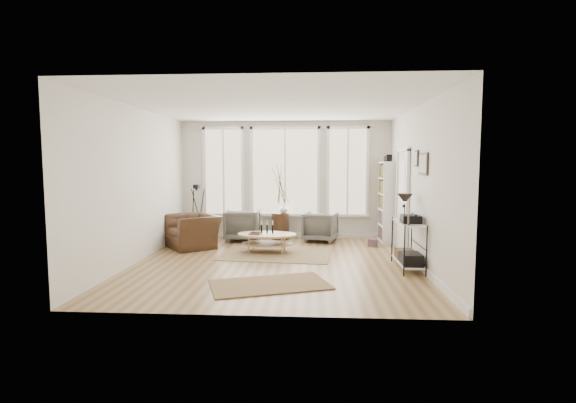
# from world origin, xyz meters

# --- Properties ---
(room) EXTENTS (5.50, 5.54, 2.90)m
(room) POSITION_xyz_m (0.02, 0.03, 1.43)
(room) COLOR #9E7C4F
(room) RESTS_ON ground
(bay_window) EXTENTS (4.14, 0.12, 2.24)m
(bay_window) POSITION_xyz_m (0.00, 2.71, 1.61)
(bay_window) COLOR tan
(bay_window) RESTS_ON ground
(door) EXTENTS (0.09, 1.06, 2.22)m
(door) POSITION_xyz_m (2.57, 1.15, 1.12)
(door) COLOR silver
(door) RESTS_ON ground
(bookcase) EXTENTS (0.31, 0.85, 2.06)m
(bookcase) POSITION_xyz_m (2.44, 2.23, 0.96)
(bookcase) COLOR white
(bookcase) RESTS_ON ground
(low_shelf) EXTENTS (0.38, 1.08, 1.30)m
(low_shelf) POSITION_xyz_m (2.38, -0.30, 0.51)
(low_shelf) COLOR white
(low_shelf) RESTS_ON ground
(wall_art) EXTENTS (0.04, 0.88, 0.44)m
(wall_art) POSITION_xyz_m (2.58, -0.27, 1.88)
(wall_art) COLOR black
(wall_art) RESTS_ON ground
(rug_main) EXTENTS (2.33, 1.83, 0.01)m
(rug_main) POSITION_xyz_m (-0.04, 0.79, 0.01)
(rug_main) COLOR brown
(rug_main) RESTS_ON ground
(rug_runner) EXTENTS (2.00, 1.52, 0.01)m
(rug_runner) POSITION_xyz_m (0.04, -1.45, 0.01)
(rug_runner) COLOR brown
(rug_runner) RESTS_ON ground
(coffee_table) EXTENTS (1.29, 0.87, 0.57)m
(coffee_table) POSITION_xyz_m (-0.27, 0.91, 0.31)
(coffee_table) COLOR tan
(coffee_table) RESTS_ON ground
(armchair_left) EXTENTS (0.85, 0.87, 0.76)m
(armchair_left) POSITION_xyz_m (-1.00, 2.22, 0.38)
(armchair_left) COLOR #5E5E5A
(armchair_left) RESTS_ON ground
(armchair_right) EXTENTS (0.91, 0.92, 0.70)m
(armchair_right) POSITION_xyz_m (0.88, 2.24, 0.35)
(armchair_right) COLOR #5E5E5A
(armchair_right) RESTS_ON ground
(side_table) EXTENTS (0.43, 0.43, 1.81)m
(side_table) POSITION_xyz_m (-0.10, 2.45, 0.87)
(side_table) COLOR #3D2718
(side_table) RESTS_ON ground
(vase) EXTENTS (0.27, 0.27, 0.23)m
(vase) POSITION_xyz_m (-0.02, 2.45, 0.76)
(vase) COLOR silver
(vase) RESTS_ON side_table
(accent_chair) EXTENTS (1.47, 1.45, 0.72)m
(accent_chair) POSITION_xyz_m (-1.96, 1.33, 0.36)
(accent_chair) COLOR #3D2718
(accent_chair) RESTS_ON ground
(tripod_camera) EXTENTS (0.48, 0.48, 1.35)m
(tripod_camera) POSITION_xyz_m (-2.08, 2.12, 0.62)
(tripod_camera) COLOR black
(tripod_camera) RESTS_ON ground
(book_stack_near) EXTENTS (0.24, 0.29, 0.17)m
(book_stack_near) POSITION_xyz_m (2.05, 1.72, 0.08)
(book_stack_near) COLOR brown
(book_stack_near) RESTS_ON ground
(book_stack_far) EXTENTS (0.25, 0.28, 0.15)m
(book_stack_far) POSITION_xyz_m (2.05, 1.70, 0.08)
(book_stack_far) COLOR brown
(book_stack_far) RESTS_ON ground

